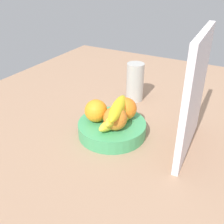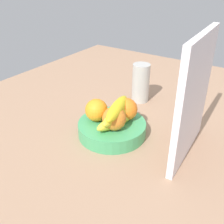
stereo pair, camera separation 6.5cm
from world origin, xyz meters
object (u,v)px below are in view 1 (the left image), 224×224
Objects in this scene: banana_bunch at (118,114)px; thermos_tumbler at (135,82)px; cutting_board at (194,96)px; orange_center at (125,109)px; orange_front_right at (115,118)px; orange_front_left at (96,110)px; fruit_bowl at (112,128)px.

thermos_tumbler is (-28.16, -6.90, -0.92)cm from banana_bunch.
orange_center is at bearing -93.21° from cutting_board.
banana_bunch is (-2.33, -0.23, 0.44)cm from orange_front_right.
banana_bunch reaches higher than orange_front_right.
orange_front_left is at bearing -84.64° from banana_bunch.
orange_front_right is at bearing 78.34° from orange_front_left.
cutting_board is at bearing 50.57° from thermos_tumbler.
fruit_bowl is at bearing -135.85° from orange_front_right.
thermos_tumbler is at bearing -163.02° from orange_center.
orange_front_left is at bearing -82.13° from cutting_board.
banana_bunch is at bearing 80.90° from fruit_bowl.
fruit_bowl is 2.99× the size of orange_center.
orange_front_right is 0.21× the size of cutting_board.
banana_bunch is (0.39, 2.41, 6.50)cm from fruit_bowl.
fruit_bowl is 28.86cm from cutting_board.
thermos_tumbler is at bearing -166.23° from banana_bunch.
orange_front_left reaches higher than fruit_bowl.
orange_center is 23.29cm from cutting_board.
orange_front_left is 8.02cm from orange_front_right.
orange_center is at bearing 150.35° from fruit_bowl.
cutting_board reaches higher than banana_bunch.
thermos_tumbler is at bearing 178.58° from orange_front_left.
orange_center is (-4.56, 2.60, 6.06)cm from fruit_bowl.
cutting_board reaches higher than orange_front_right.
orange_front_right is at bearing 0.35° from orange_center.
banana_bunch reaches higher than fruit_bowl.
fruit_bowl is 6.95cm from banana_bunch.
banana_bunch reaches higher than orange_center.
banana_bunch is 23.79cm from cutting_board.
thermos_tumbler is (-27.77, -4.49, 5.59)cm from fruit_bowl.
banana_bunch reaches higher than orange_front_left.
cutting_board reaches higher than orange_front_left.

